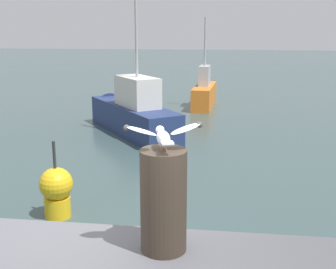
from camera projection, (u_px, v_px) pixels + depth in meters
mooring_post at (164, 201)px, 3.11m from camera, size 0.34×0.34×0.76m
seagull at (163, 135)px, 3.00m from camera, size 0.54×0.39×0.19m
boat_orange at (205, 93)px, 17.58m from camera, size 0.89×3.51×3.51m
boat_navy at (129, 112)px, 13.29m from camera, size 3.83×4.65×4.58m
channel_buoy at (57, 190)px, 7.24m from camera, size 0.56×0.56×1.33m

